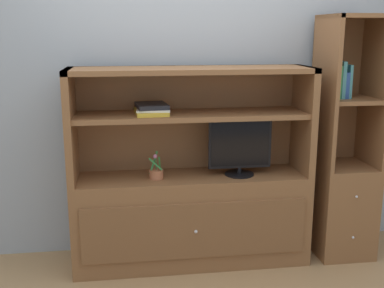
{
  "coord_description": "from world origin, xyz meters",
  "views": [
    {
      "loc": [
        -0.46,
        -2.94,
        1.73
      ],
      "look_at": [
        0.0,
        0.35,
        0.93
      ],
      "focal_mm": 44.5,
      "sensor_mm": 36.0,
      "label": 1
    }
  ],
  "objects_px": {
    "media_console": "(191,200)",
    "upright_book_row": "(339,82)",
    "magazine_stack": "(152,109)",
    "bookshelf_tall": "(343,177)",
    "tv_monitor": "(240,147)",
    "potted_plant": "(156,173)"
  },
  "relations": [
    {
      "from": "media_console",
      "to": "upright_book_row",
      "type": "distance_m",
      "value": 1.41
    },
    {
      "from": "magazine_stack",
      "to": "bookshelf_tall",
      "type": "xyz_separation_m",
      "value": [
        1.48,
        0.01,
        -0.57
      ]
    },
    {
      "from": "magazine_stack",
      "to": "media_console",
      "type": "bearing_deg",
      "value": 0.73
    },
    {
      "from": "media_console",
      "to": "upright_book_row",
      "type": "relative_size",
      "value": 6.42
    },
    {
      "from": "tv_monitor",
      "to": "magazine_stack",
      "type": "height_order",
      "value": "magazine_stack"
    },
    {
      "from": "tv_monitor",
      "to": "magazine_stack",
      "type": "xyz_separation_m",
      "value": [
        -0.64,
        0.04,
        0.29
      ]
    },
    {
      "from": "magazine_stack",
      "to": "upright_book_row",
      "type": "bearing_deg",
      "value": -0.03
    },
    {
      "from": "bookshelf_tall",
      "to": "media_console",
      "type": "bearing_deg",
      "value": -179.78
    },
    {
      "from": "tv_monitor",
      "to": "bookshelf_tall",
      "type": "distance_m",
      "value": 0.89
    },
    {
      "from": "potted_plant",
      "to": "upright_book_row",
      "type": "xyz_separation_m",
      "value": [
        1.37,
        0.05,
        0.63
      ]
    },
    {
      "from": "tv_monitor",
      "to": "bookshelf_tall",
      "type": "relative_size",
      "value": 0.25
    },
    {
      "from": "potted_plant",
      "to": "magazine_stack",
      "type": "relative_size",
      "value": 0.65
    },
    {
      "from": "bookshelf_tall",
      "to": "upright_book_row",
      "type": "relative_size",
      "value": 6.77
    },
    {
      "from": "potted_plant",
      "to": "bookshelf_tall",
      "type": "height_order",
      "value": "bookshelf_tall"
    },
    {
      "from": "media_console",
      "to": "tv_monitor",
      "type": "distance_m",
      "value": 0.54
    },
    {
      "from": "media_console",
      "to": "magazine_stack",
      "type": "height_order",
      "value": "media_console"
    },
    {
      "from": "bookshelf_tall",
      "to": "potted_plant",
      "type": "bearing_deg",
      "value": -177.84
    },
    {
      "from": "media_console",
      "to": "bookshelf_tall",
      "type": "bearing_deg",
      "value": 0.22
    },
    {
      "from": "media_console",
      "to": "potted_plant",
      "type": "height_order",
      "value": "media_console"
    },
    {
      "from": "media_console",
      "to": "magazine_stack",
      "type": "relative_size",
      "value": 5.54
    },
    {
      "from": "media_console",
      "to": "tv_monitor",
      "type": "xyz_separation_m",
      "value": [
        0.36,
        -0.04,
        0.41
      ]
    },
    {
      "from": "tv_monitor",
      "to": "bookshelf_tall",
      "type": "height_order",
      "value": "bookshelf_tall"
    }
  ]
}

